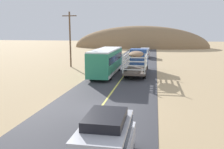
% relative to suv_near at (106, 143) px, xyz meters
% --- Properties ---
extents(ground_plane, '(240.00, 240.00, 0.00)m').
position_rel_suv_near_xyz_m(ground_plane, '(-1.94, 7.22, -1.15)').
color(ground_plane, tan).
extents(road_surface, '(8.00, 120.00, 0.02)m').
position_rel_suv_near_xyz_m(road_surface, '(-1.94, 7.22, -1.14)').
color(road_surface, '#38383D').
rests_on(road_surface, ground).
extents(road_centre_line, '(0.16, 117.60, 0.00)m').
position_rel_suv_near_xyz_m(road_centre_line, '(-1.94, 7.22, -1.13)').
color(road_centre_line, '#D8CC4C').
rests_on(road_centre_line, road_surface).
extents(suv_near, '(1.90, 4.62, 2.29)m').
position_rel_suv_near_xyz_m(suv_near, '(0.00, 0.00, 0.00)').
color(suv_near, silver).
rests_on(suv_near, road_surface).
extents(livestock_truck, '(2.53, 9.70, 3.02)m').
position_rel_suv_near_xyz_m(livestock_truck, '(-0.48, 23.44, 0.64)').
color(livestock_truck, '#3359A5').
rests_on(livestock_truck, road_surface).
extents(bus, '(2.54, 10.00, 3.21)m').
position_rel_suv_near_xyz_m(bus, '(-4.19, 20.33, 0.60)').
color(bus, '#2D8C66').
rests_on(bus, road_surface).
extents(car_far, '(1.90, 4.62, 1.93)m').
position_rel_suv_near_xyz_m(car_far, '(-0.36, 41.57, -0.06)').
color(car_far, silver).
rests_on(car_far, road_surface).
extents(power_pole_mid, '(2.20, 0.24, 8.24)m').
position_rel_suv_near_xyz_m(power_pole_mid, '(-10.96, 26.22, 3.26)').
color(power_pole_mid, brown).
rests_on(power_pole_mid, ground).
extents(boulder_mid_field, '(1.51, 1.08, 1.07)m').
position_rel_suv_near_xyz_m(boulder_mid_field, '(-10.47, 36.34, -0.61)').
color(boulder_mid_field, '#756656').
rests_on(boulder_mid_field, ground).
extents(distant_hill, '(44.90, 16.35, 14.43)m').
position_rel_suv_near_xyz_m(distant_hill, '(-3.41, 72.55, -1.15)').
color(distant_hill, '#8D6E4C').
rests_on(distant_hill, ground).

